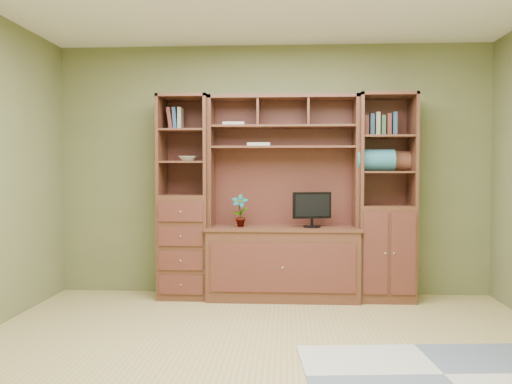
# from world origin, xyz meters

# --- Properties ---
(room) EXTENTS (4.60, 4.10, 2.64)m
(room) POSITION_xyz_m (0.00, 0.00, 1.30)
(room) COLOR tan
(room) RESTS_ON ground
(center_hutch) EXTENTS (1.54, 0.53, 2.05)m
(center_hutch) POSITION_xyz_m (0.11, 1.73, 1.02)
(center_hutch) COLOR #512B1C
(center_hutch) RESTS_ON ground
(left_tower) EXTENTS (0.50, 0.45, 2.05)m
(left_tower) POSITION_xyz_m (-0.89, 1.77, 1.02)
(left_tower) COLOR #512B1C
(left_tower) RESTS_ON ground
(right_tower) EXTENTS (0.55, 0.45, 2.05)m
(right_tower) POSITION_xyz_m (1.14, 1.77, 1.02)
(right_tower) COLOR #512B1C
(right_tower) RESTS_ON ground
(rug) EXTENTS (1.85, 1.32, 0.01)m
(rug) POSITION_xyz_m (1.15, -0.26, 0.01)
(rug) COLOR gray
(rug) RESTS_ON ground
(monitor) EXTENTS (0.43, 0.27, 0.48)m
(monitor) POSITION_xyz_m (0.40, 1.70, 0.97)
(monitor) COLOR black
(monitor) RESTS_ON center_hutch
(orchid) EXTENTS (0.17, 0.12, 0.33)m
(orchid) POSITION_xyz_m (-0.32, 1.70, 0.89)
(orchid) COLOR #A45B37
(orchid) RESTS_ON center_hutch
(magazines) EXTENTS (0.23, 0.17, 0.04)m
(magazines) POSITION_xyz_m (-0.13, 1.82, 1.56)
(magazines) COLOR #BDB3A2
(magazines) RESTS_ON center_hutch
(bowl) EXTENTS (0.20, 0.20, 0.05)m
(bowl) POSITION_xyz_m (-0.85, 1.77, 1.41)
(bowl) COLOR beige
(bowl) RESTS_ON left_tower
(blanket_teal) EXTENTS (0.37, 0.21, 0.21)m
(blanket_teal) POSITION_xyz_m (1.03, 1.73, 1.40)
(blanket_teal) COLOR #2C6776
(blanket_teal) RESTS_ON right_tower
(blanket_red) EXTENTS (0.37, 0.20, 0.20)m
(blanket_red) POSITION_xyz_m (1.26, 1.85, 1.39)
(blanket_red) COLOR brown
(blanket_red) RESTS_ON right_tower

